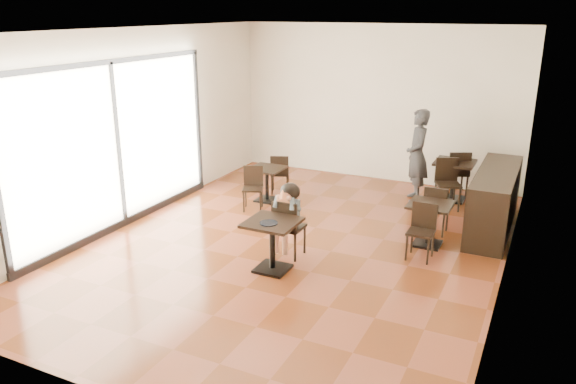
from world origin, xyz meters
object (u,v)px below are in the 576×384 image
Objects in this scene: cafe_table_back at (453,181)px; chair_left_a at (280,173)px; chair_mid_a at (436,209)px; chair_back_a at (456,173)px; child at (289,220)px; adult_patron at (417,155)px; cafe_table_left at (267,184)px; child_table at (272,246)px; chair_mid_b at (421,233)px; chair_back_b at (448,185)px; chair_left_b at (253,189)px; child_chair at (289,227)px; cafe_table_mid at (429,224)px.

chair_left_a is (-3.16, -1.02, 0.01)m from cafe_table_back.
chair_back_a is at bearing -88.09° from chair_mid_a.
cafe_table_back is (1.71, 3.62, -0.17)m from child.
adult_patron is 2.67× the size of cafe_table_left.
child_table is 2.97m from cafe_table_left.
child_table is 0.90× the size of chair_mid_b.
child is 1.21× the size of chair_back_b.
chair_left_b is 3.53m from chair_back_b.
chair_back_a is at bearing 30.36° from cafe_table_left.
adult_patron is (1.06, 3.87, 0.50)m from child_table.
chair_left_a is (-3.21, 0.78, -0.01)m from chair_mid_a.
child_chair is 0.96× the size of chair_back_b.
chair_left_a is 0.86× the size of chair_back_a.
child_table is 0.66× the size of child.
adult_patron reaches higher than chair_left_b.
child is (-0.00, 0.55, 0.19)m from child_table.
chair_left_b is at bearing 166.86° from chair_mid_b.
chair_back_a is (1.71, 3.89, -0.10)m from child.
adult_patron reaches higher than chair_mid_a.
child_chair is at bearing 41.78° from chair_back_a.
cafe_table_mid is 0.83× the size of chair_mid_b.
cafe_table_mid is 2.35m from cafe_table_back.
cafe_table_back is at bearing 64.70° from child.
child_chair reaches higher than cafe_table_left.
adult_patron reaches higher than chair_mid_b.
chair_mid_a reaches higher than chair_left_b.
cafe_table_back is at bearing 11.17° from chair_left_b.
chair_mid_b is 3.72m from chair_left_a.
chair_back_b reaches higher than cafe_table_mid.
cafe_table_mid is 3.47m from chair_left_a.
chair_back_b is at bearing 3.73° from chair_left_b.
child_table is 0.83× the size of child_chair.
child is at bearing -54.72° from cafe_table_left.
chair_mid_a is at bearing 53.36° from child_table.
chair_back_b is at bearing -87.17° from chair_mid_a.
cafe_table_back is at bearing 65.49° from chair_back_a.
cafe_table_mid is at bearing -112.90° from chair_back_b.
child_chair is at bearing 96.39° from chair_left_a.
chair_back_b is (-0.05, 1.80, 0.12)m from cafe_table_mid.
child reaches higher than cafe_table_back.
child_chair is at bearing -157.35° from chair_mid_b.
cafe_table_left is 3.47m from chair_mid_b.
chair_back_a reaches higher than chair_mid_a.
adult_patron is at bearing 173.32° from chair_left_a.
child_table is 3.46m from chair_left_a.
child_chair is at bearing 0.00° from child.
child reaches higher than chair_mid_a.
cafe_table_mid is 0.86× the size of chair_left_a.
child_chair is at bearing -143.65° from chair_back_b.
child is at bearing -42.22° from adult_patron.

